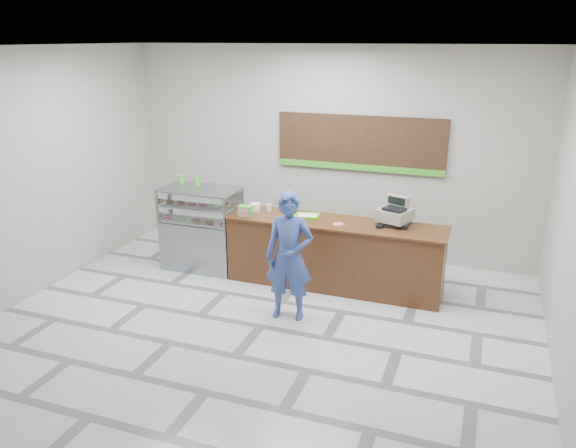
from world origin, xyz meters
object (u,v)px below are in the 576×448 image
(sales_counter, at_px, (334,254))
(customer, at_px, (289,256))
(cash_register, at_px, (395,214))
(serving_tray, at_px, (306,216))
(display_case, at_px, (202,228))

(sales_counter, relative_size, customer, 1.87)
(sales_counter, relative_size, cash_register, 5.86)
(serving_tray, height_order, customer, customer)
(sales_counter, distance_m, customer, 1.24)
(display_case, height_order, serving_tray, display_case)
(serving_tray, bearing_deg, customer, -93.50)
(serving_tray, distance_m, customer, 1.27)
(sales_counter, distance_m, cash_register, 1.08)
(cash_register, bearing_deg, display_case, -156.82)
(cash_register, xyz_separation_m, customer, (-1.14, -1.33, -0.31))
(sales_counter, height_order, customer, customer)
(display_case, distance_m, customer, 2.24)
(cash_register, distance_m, customer, 1.78)
(cash_register, height_order, serving_tray, cash_register)
(sales_counter, xyz_separation_m, customer, (-0.30, -1.15, 0.35))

